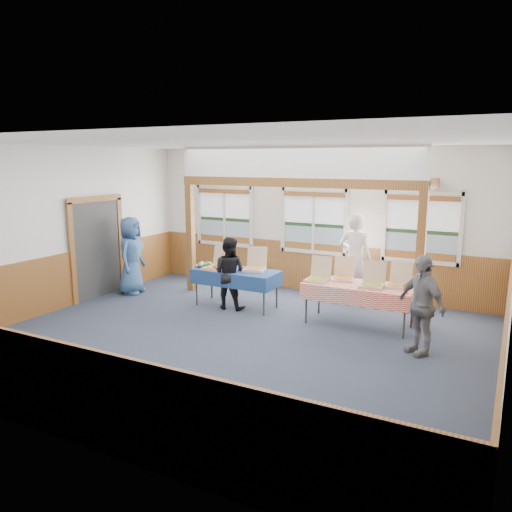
% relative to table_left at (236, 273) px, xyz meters
% --- Properties ---
extents(floor, '(8.00, 8.00, 0.00)m').
position_rel_table_left_xyz_m(floor, '(0.93, -1.62, -0.70)').
color(floor, '#272E3F').
rests_on(floor, ground).
extents(ceiling, '(8.00, 8.00, 0.00)m').
position_rel_table_left_xyz_m(ceiling, '(0.93, -1.62, 2.50)').
color(ceiling, white).
rests_on(ceiling, wall_back).
extents(wall_back, '(8.00, 0.00, 8.00)m').
position_rel_table_left_xyz_m(wall_back, '(0.93, 1.88, 0.90)').
color(wall_back, silver).
rests_on(wall_back, floor).
extents(wall_front, '(8.00, 0.00, 8.00)m').
position_rel_table_left_xyz_m(wall_front, '(0.93, -5.12, 0.90)').
color(wall_front, silver).
rests_on(wall_front, floor).
extents(wall_left, '(0.00, 8.00, 8.00)m').
position_rel_table_left_xyz_m(wall_left, '(-3.07, -1.62, 0.90)').
color(wall_left, silver).
rests_on(wall_left, floor).
extents(wainscot_back, '(7.98, 0.05, 1.10)m').
position_rel_table_left_xyz_m(wainscot_back, '(0.93, 1.85, -0.15)').
color(wainscot_back, brown).
rests_on(wainscot_back, floor).
extents(wainscot_front, '(7.98, 0.05, 1.10)m').
position_rel_table_left_xyz_m(wainscot_front, '(0.93, -5.10, -0.15)').
color(wainscot_front, brown).
rests_on(wainscot_front, floor).
extents(wainscot_left, '(0.05, 6.98, 1.10)m').
position_rel_table_left_xyz_m(wainscot_left, '(-3.04, -1.62, -0.15)').
color(wainscot_left, brown).
rests_on(wainscot_left, floor).
extents(wainscot_right, '(0.05, 6.98, 1.10)m').
position_rel_table_left_xyz_m(wainscot_right, '(4.91, -1.62, -0.15)').
color(wainscot_right, brown).
rests_on(wainscot_right, floor).
extents(cased_opening, '(0.06, 1.30, 2.10)m').
position_rel_table_left_xyz_m(cased_opening, '(-3.03, -0.72, 0.35)').
color(cased_opening, '#333333').
rests_on(cased_opening, wall_left).
extents(window_left, '(1.56, 0.10, 1.46)m').
position_rel_table_left_xyz_m(window_left, '(-1.37, 1.83, 0.98)').
color(window_left, silver).
rests_on(window_left, wall_back).
extents(window_mid, '(1.56, 0.10, 1.46)m').
position_rel_table_left_xyz_m(window_mid, '(0.93, 1.83, 0.98)').
color(window_mid, silver).
rests_on(window_mid, wall_back).
extents(window_right, '(1.56, 0.10, 1.46)m').
position_rel_table_left_xyz_m(window_right, '(3.23, 1.83, 0.98)').
color(window_right, silver).
rests_on(window_right, wall_back).
extents(post_left, '(0.15, 0.15, 2.40)m').
position_rel_table_left_xyz_m(post_left, '(-1.57, 0.68, 0.50)').
color(post_left, brown).
rests_on(post_left, floor).
extents(post_right, '(0.15, 0.15, 2.40)m').
position_rel_table_left_xyz_m(post_right, '(3.43, 0.68, 0.50)').
color(post_right, brown).
rests_on(post_right, floor).
extents(cross_beam, '(5.15, 0.18, 0.18)m').
position_rel_table_left_xyz_m(cross_beam, '(0.93, 0.68, 1.79)').
color(cross_beam, brown).
rests_on(cross_beam, post_left).
extents(table_left, '(1.78, 0.89, 0.76)m').
position_rel_table_left_xyz_m(table_left, '(0.00, 0.00, 0.00)').
color(table_left, '#333333').
rests_on(table_left, floor).
extents(table_right, '(2.10, 1.66, 0.76)m').
position_rel_table_left_xyz_m(table_right, '(2.53, 0.01, 0.01)').
color(table_right, '#333333').
rests_on(table_right, floor).
extents(pizza_box_a, '(0.45, 0.54, 0.46)m').
position_rel_table_left_xyz_m(pizza_box_a, '(-0.40, -0.11, 0.13)').
color(pizza_box_a, '#CFAA8A').
rests_on(pizza_box_a, table_left).
extents(pizza_box_b, '(0.51, 0.58, 0.44)m').
position_rel_table_left_xyz_m(pizza_box_b, '(0.34, 0.16, 0.13)').
color(pizza_box_b, '#CFAA8A').
rests_on(pizza_box_b, table_left).
extents(pizza_box_c, '(0.40, 0.49, 0.43)m').
position_rel_table_left_xyz_m(pizza_box_c, '(1.78, -0.09, 0.13)').
color(pizza_box_c, '#CFAA8A').
rests_on(pizza_box_c, table_right).
extents(pizza_box_d, '(0.46, 0.52, 0.40)m').
position_rel_table_left_xyz_m(pizza_box_d, '(2.17, 0.20, 0.12)').
color(pizza_box_d, '#CFAA8A').
rests_on(pizza_box_d, table_right).
extents(pizza_box_e, '(0.43, 0.51, 0.43)m').
position_rel_table_left_xyz_m(pizza_box_e, '(2.77, -0.07, 0.13)').
color(pizza_box_e, '#CFAA8A').
rests_on(pizza_box_e, table_right).
extents(pizza_box_f, '(0.39, 0.48, 0.42)m').
position_rel_table_left_xyz_m(pizza_box_f, '(3.18, 0.15, 0.13)').
color(pizza_box_f, '#CFAA8A').
rests_on(pizza_box_f, table_right).
extents(veggie_tray, '(0.39, 0.39, 0.09)m').
position_rel_table_left_xyz_m(veggie_tray, '(-0.75, 0.00, 0.09)').
color(veggie_tray, black).
rests_on(veggie_tray, table_left).
extents(drink_glass, '(0.07, 0.07, 0.15)m').
position_rel_table_left_xyz_m(drink_glass, '(3.38, -0.24, 0.14)').
color(drink_glass, '#9E531A').
rests_on(drink_glass, table_right).
extents(woman_white, '(0.70, 0.47, 1.87)m').
position_rel_table_left_xyz_m(woman_white, '(2.02, 1.40, 0.24)').
color(woman_white, silver).
rests_on(woman_white, floor).
extents(woman_black, '(0.76, 0.62, 1.44)m').
position_rel_table_left_xyz_m(woman_black, '(-0.07, -0.17, 0.02)').
color(woman_black, black).
rests_on(woman_black, floor).
extents(man_blue, '(0.75, 0.95, 1.72)m').
position_rel_table_left_xyz_m(man_blue, '(-2.57, -0.19, 0.16)').
color(man_blue, '#355785').
rests_on(man_blue, floor).
extents(person_grey, '(0.95, 0.86, 1.55)m').
position_rel_table_left_xyz_m(person_grey, '(3.73, -0.85, 0.08)').
color(person_grey, slate).
rests_on(person_grey, floor).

